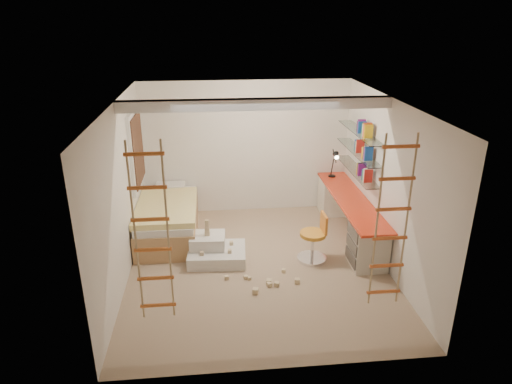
{
  "coord_description": "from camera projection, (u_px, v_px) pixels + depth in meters",
  "views": [
    {
      "loc": [
        -0.67,
        -6.27,
        3.78
      ],
      "look_at": [
        0.0,
        0.3,
        1.15
      ],
      "focal_mm": 32.0,
      "sensor_mm": 36.0,
      "label": 1
    }
  ],
  "objects": [
    {
      "name": "books",
      "position": [
        359.0,
        145.0,
        7.88
      ],
      "size": [
        0.14,
        0.64,
        0.92
      ],
      "color": "red",
      "rests_on": "shelves"
    },
    {
      "name": "floor",
      "position": [
        258.0,
        266.0,
        7.26
      ],
      "size": [
        4.5,
        4.5,
        0.0
      ],
      "primitive_type": "plane",
      "color": "tan",
      "rests_on": "ground"
    },
    {
      "name": "swivel_chair",
      "position": [
        314.0,
        243.0,
        7.33
      ],
      "size": [
        0.49,
        0.49,
        0.81
      ],
      "color": "orange",
      "rests_on": "floor"
    },
    {
      "name": "play_platform",
      "position": [
        214.0,
        251.0,
        7.39
      ],
      "size": [
        0.96,
        0.77,
        0.41
      ],
      "color": "silver",
      "rests_on": "floor"
    },
    {
      "name": "bed",
      "position": [
        168.0,
        219.0,
        8.13
      ],
      "size": [
        1.02,
        2.0,
        0.69
      ],
      "color": "#AD7F51",
      "rests_on": "floor"
    },
    {
      "name": "ceiling_beam",
      "position": [
        256.0,
        104.0,
        6.6
      ],
      "size": [
        4.0,
        0.18,
        0.16
      ],
      "primitive_type": "cube",
      "color": "white",
      "rests_on": "ceiling"
    },
    {
      "name": "window_frame",
      "position": [
        136.0,
        149.0,
        7.89
      ],
      "size": [
        0.06,
        1.15,
        1.35
      ],
      "primitive_type": "cube",
      "color": "white",
      "rests_on": "wall_left"
    },
    {
      "name": "waste_bin",
      "position": [
        369.0,
        262.0,
        7.06
      ],
      "size": [
        0.26,
        0.26,
        0.32
      ],
      "primitive_type": "cylinder",
      "color": "white",
      "rests_on": "floor"
    },
    {
      "name": "desk",
      "position": [
        349.0,
        216.0,
        8.06
      ],
      "size": [
        0.56,
        2.8,
        0.75
      ],
      "color": "red",
      "rests_on": "floor"
    },
    {
      "name": "task_lamp",
      "position": [
        335.0,
        160.0,
        8.68
      ],
      "size": [
        0.14,
        0.36,
        0.57
      ],
      "color": "black",
      "rests_on": "desk"
    },
    {
      "name": "window_blind",
      "position": [
        138.0,
        149.0,
        7.89
      ],
      "size": [
        0.02,
        1.0,
        1.2
      ],
      "primitive_type": "cube",
      "color": "#4C2D1E",
      "rests_on": "window_frame"
    },
    {
      "name": "rope_ladder_left",
      "position": [
        152.0,
        235.0,
        4.95
      ],
      "size": [
        0.41,
        0.04,
        2.13
      ],
      "primitive_type": null,
      "color": "#C65621",
      "rests_on": "ceiling"
    },
    {
      "name": "rope_ladder_right",
      "position": [
        392.0,
        224.0,
        5.21
      ],
      "size": [
        0.41,
        0.04,
        2.13
      ],
      "primitive_type": null,
      "color": "#D14D23",
      "rests_on": "ceiling"
    },
    {
      "name": "toy_blocks",
      "position": [
        243.0,
        262.0,
        7.0
      ],
      "size": [
        1.47,
        1.19,
        0.68
      ],
      "color": "#CCB284",
      "rests_on": "floor"
    },
    {
      "name": "shelves",
      "position": [
        358.0,
        152.0,
        7.92
      ],
      "size": [
        0.25,
        1.8,
        0.71
      ],
      "color": "white",
      "rests_on": "wall_right"
    }
  ]
}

